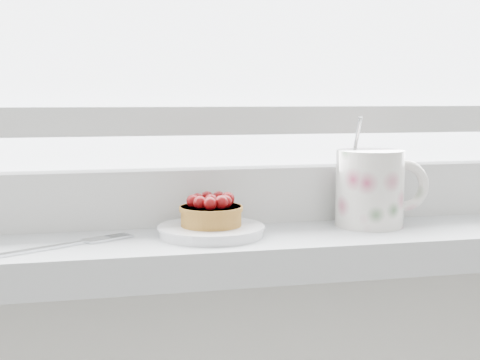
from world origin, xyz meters
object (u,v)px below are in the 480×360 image
object	(u,v)px
saucer	(211,231)
floral_mug	(372,186)
raspberry_tart	(211,211)
fork	(57,246)

from	to	relation	value
saucer	floral_mug	distance (m)	0.21
saucer	raspberry_tart	distance (m)	0.02
saucer	fork	world-z (taller)	saucer
fork	saucer	bearing A→B (deg)	7.59
raspberry_tart	fork	size ratio (longest dim) A/B	0.45
floral_mug	fork	xyz separation A→B (m)	(-0.38, -0.04, -0.05)
saucer	raspberry_tart	bearing A→B (deg)	13.82
saucer	floral_mug	bearing A→B (deg)	4.15
raspberry_tart	fork	bearing A→B (deg)	-172.40
saucer	raspberry_tart	xyz separation A→B (m)	(0.00, 0.00, 0.02)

